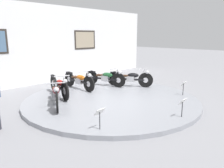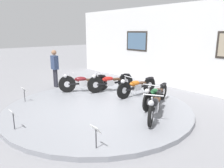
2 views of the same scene
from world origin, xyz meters
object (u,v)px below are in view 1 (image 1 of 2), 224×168
at_px(motorcycle_maroon, 56,93).
at_px(info_placard_front_left, 100,114).
at_px(motorcycle_green, 106,77).
at_px(motorcycle_red, 59,85).
at_px(motorcycle_black, 131,78).
at_px(info_placard_front_centre, 182,104).
at_px(motorcycle_orange, 79,80).
at_px(info_placard_front_right, 183,85).

bearing_deg(motorcycle_maroon, info_placard_front_left, -96.51).
distance_m(motorcycle_green, info_placard_front_left, 4.49).
distance_m(motorcycle_red, motorcycle_black, 3.09).
bearing_deg(info_placard_front_left, motorcycle_red, 73.66).
bearing_deg(info_placard_front_centre, motorcycle_orange, 90.02).
height_order(motorcycle_black, info_placard_front_left, motorcycle_black).
bearing_deg(motorcycle_green, motorcycle_maroon, -163.83).
relative_size(motorcycle_maroon, motorcycle_red, 0.90).
bearing_deg(motorcycle_orange, info_placard_front_right, -59.10).
xyz_separation_m(motorcycle_red, info_placard_front_left, (-0.92, -3.13, -0.03)).
height_order(motorcycle_green, info_placard_front_right, motorcycle_green).
distance_m(motorcycle_red, motorcycle_green, 2.31).
xyz_separation_m(motorcycle_maroon, motorcycle_orange, (1.81, 1.20, -0.02)).
bearing_deg(motorcycle_black, info_placard_front_left, -149.80).
bearing_deg(motorcycle_black, info_placard_front_right, -83.51).
bearing_deg(motorcycle_red, motorcycle_black, -16.30).
distance_m(motorcycle_black, info_placard_front_centre, 3.74).
height_order(motorcycle_green, info_placard_front_left, motorcycle_green).
relative_size(motorcycle_red, motorcycle_orange, 0.99).
bearing_deg(info_placard_front_left, motorcycle_orange, 59.14).
bearing_deg(info_placard_front_left, motorcycle_maroon, 83.49).
distance_m(motorcycle_orange, motorcycle_black, 2.18).
bearing_deg(motorcycle_black, info_placard_front_centre, -119.07).
relative_size(motorcycle_maroon, info_placard_front_centre, 3.48).
bearing_deg(motorcycle_maroon, motorcycle_red, 52.67).
bearing_deg(motorcycle_red, motorcycle_green, -0.09).
distance_m(info_placard_front_left, info_placard_front_right, 4.14).
height_order(info_placard_front_centre, info_placard_front_right, same).
relative_size(motorcycle_red, info_placard_front_right, 3.84).
relative_size(motorcycle_orange, motorcycle_black, 1.14).
bearing_deg(motorcycle_green, info_placard_front_left, -135.91).
bearing_deg(info_placard_front_centre, motorcycle_red, 105.60).
distance_m(motorcycle_green, info_placard_front_right, 3.26).
relative_size(motorcycle_orange, info_placard_front_centre, 3.88).
bearing_deg(motorcycle_maroon, info_placard_front_right, -30.25).
distance_m(motorcycle_red, info_placard_front_right, 4.50).
bearing_deg(motorcycle_green, info_placard_front_centre, -105.64).
relative_size(info_placard_front_left, info_placard_front_right, 1.00).
bearing_deg(info_placard_front_right, motorcycle_green, 106.33).
xyz_separation_m(info_placard_front_centre, info_placard_front_right, (2.07, 1.00, 0.00)).
relative_size(motorcycle_green, info_placard_front_left, 3.71).
xyz_separation_m(motorcycle_black, info_placard_front_centre, (-1.81, -3.26, -0.01)).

